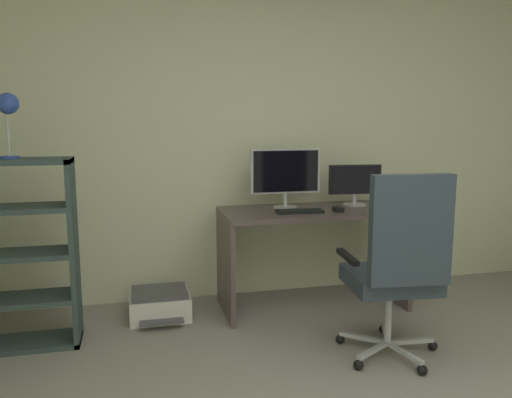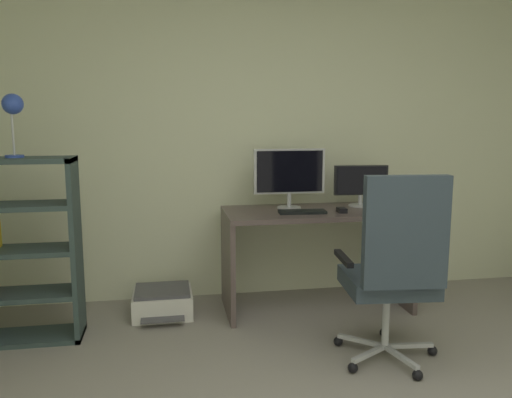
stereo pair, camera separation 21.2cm
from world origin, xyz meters
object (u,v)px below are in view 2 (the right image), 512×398
at_px(desk_lamp, 13,109).
at_px(desk, 316,237).
at_px(monitor_main, 289,173).
at_px(printer, 163,302).
at_px(monitor_secondary, 361,183).
at_px(bookshelf, 0,251).
at_px(computer_mouse, 342,210).
at_px(office_chair, 395,266).
at_px(keyboard, 302,212).

bearing_deg(desk_lamp, desk, 6.66).
relative_size(monitor_main, printer, 1.15).
bearing_deg(monitor_secondary, bookshelf, -172.38).
height_order(desk, printer, desk).
height_order(computer_mouse, office_chair, office_chair).
height_order(monitor_secondary, printer, monitor_secondary).
height_order(monitor_main, computer_mouse, monitor_main).
xyz_separation_m(monitor_main, desk_lamp, (-1.83, -0.34, 0.46)).
xyz_separation_m(keyboard, printer, (-1.01, 0.16, -0.67)).
relative_size(monitor_secondary, computer_mouse, 4.19).
distance_m(keyboard, printer, 1.23).
bearing_deg(monitor_main, keyboard, -77.70).
bearing_deg(monitor_secondary, desk_lamp, -171.96).
relative_size(keyboard, computer_mouse, 3.40).
relative_size(computer_mouse, desk_lamp, 0.26).
height_order(monitor_main, keyboard, monitor_main).
relative_size(monitor_secondary, desk_lamp, 1.07).
bearing_deg(keyboard, desk_lamp, -171.85).
xyz_separation_m(keyboard, bookshelf, (-2.01, -0.13, -0.17)).
relative_size(bookshelf, printer, 2.54).
distance_m(monitor_main, keyboard, 0.34).
bearing_deg(keyboard, bookshelf, -172.09).
bearing_deg(monitor_main, office_chair, -72.27).
height_order(monitor_main, printer, monitor_main).
xyz_separation_m(monitor_secondary, bookshelf, (-2.54, -0.34, -0.34)).
bearing_deg(printer, bookshelf, -164.06).
relative_size(desk, keyboard, 4.06).
height_order(monitor_secondary, keyboard, monitor_secondary).
relative_size(monitor_secondary, office_chair, 0.37).
bearing_deg(desk, monitor_main, 151.47).
bearing_deg(bookshelf, monitor_main, 9.79).
bearing_deg(computer_mouse, keyboard, 179.35).
relative_size(computer_mouse, printer, 0.21).
distance_m(monitor_main, printer, 1.34).
distance_m(desk, monitor_main, 0.52).
relative_size(monitor_main, desk_lamp, 1.39).
height_order(keyboard, bookshelf, bookshelf).
xyz_separation_m(desk, printer, (-1.15, 0.05, -0.45)).
bearing_deg(computer_mouse, monitor_secondary, 49.08).
distance_m(desk, printer, 1.24).
bearing_deg(computer_mouse, bookshelf, -173.50).
relative_size(desk, printer, 2.94).
height_order(desk, monitor_secondary, monitor_secondary).
bearing_deg(desk_lamp, monitor_secondary, 8.04).
bearing_deg(office_chair, printer, 141.57).
bearing_deg(printer, desk_lamp, -161.70).
height_order(desk, office_chair, office_chair).
distance_m(bookshelf, desk_lamp, 0.90).
distance_m(desk, desk_lamp, 2.24).
height_order(monitor_secondary, desk_lamp, desk_lamp).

